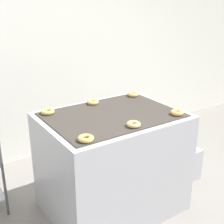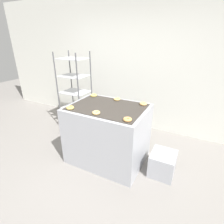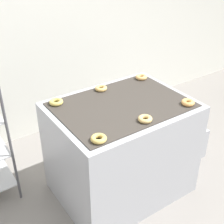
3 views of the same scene
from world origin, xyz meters
name	(u,v)px [view 2 (image 2 of 3)]	position (x,y,z in m)	size (l,w,h in m)	color
ground_plane	(85,185)	(0.00, 0.00, 0.00)	(14.00, 14.00, 0.00)	gray
wall_back	(140,65)	(0.00, 2.12, 1.40)	(8.00, 0.05, 2.80)	silver
fryer_machine	(108,134)	(0.00, 0.70, 0.48)	(1.20, 0.91, 0.96)	#A8AAB2
baking_rack_cart	(75,92)	(-1.15, 1.36, 0.85)	(0.57, 0.48, 1.68)	#4C4C51
glaze_bin	(163,164)	(0.91, 0.75, 0.18)	(0.36, 0.40, 0.35)	#A8AAB2
donut_near_left	(70,108)	(-0.45, 0.37, 0.98)	(0.12, 0.12, 0.04)	#D5B45B
donut_near_center	(96,113)	(-0.01, 0.39, 0.98)	(0.11, 0.11, 0.04)	#E6BD70
donut_near_right	(127,119)	(0.46, 0.38, 0.98)	(0.11, 0.11, 0.04)	#EBA65A
donut_far_left	(94,95)	(-0.46, 1.03, 0.98)	(0.12, 0.12, 0.04)	#D6BD5B
donut_far_center	(117,99)	(0.00, 1.03, 0.98)	(0.11, 0.11, 0.03)	#E4B765
donut_far_right	(143,104)	(0.47, 1.02, 0.98)	(0.11, 0.11, 0.04)	#E9AF64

